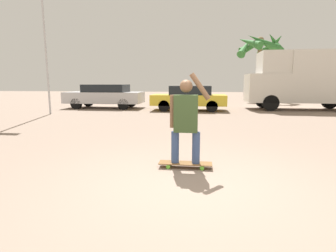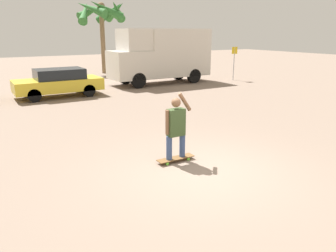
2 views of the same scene
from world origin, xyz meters
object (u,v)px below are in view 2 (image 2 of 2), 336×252
(skateboard, at_px, (176,158))
(person_skateboarder, at_px, (176,125))
(parked_car_yellow, at_px, (59,82))
(street_sign, at_px, (234,59))
(palm_tree_near_van, at_px, (102,13))
(camper_van, at_px, (162,54))

(skateboard, xyz_separation_m, person_skateboarder, (-0.00, -0.00, 0.85))
(parked_car_yellow, bearing_deg, skateboard, -87.57)
(parked_car_yellow, relative_size, street_sign, 1.90)
(skateboard, distance_m, street_sign, 14.69)
(parked_car_yellow, distance_m, street_sign, 11.17)
(person_skateboarder, bearing_deg, skateboard, 0.00)
(person_skateboarder, bearing_deg, palm_tree_near_van, 74.67)
(parked_car_yellow, bearing_deg, palm_tree_near_van, 56.18)
(skateboard, distance_m, camper_van, 12.80)
(palm_tree_near_van, bearing_deg, skateboard, -105.33)
(skateboard, relative_size, street_sign, 0.45)
(parked_car_yellow, xyz_separation_m, palm_tree_near_van, (5.34, 7.98, 3.70))
(person_skateboarder, distance_m, parked_car_yellow, 9.98)
(palm_tree_near_van, bearing_deg, camper_van, -80.62)
(skateboard, distance_m, parked_car_yellow, 10.00)
(person_skateboarder, xyz_separation_m, parked_car_yellow, (-0.42, 9.97, -0.21))
(skateboard, relative_size, palm_tree_near_van, 0.18)
(street_sign, bearing_deg, person_skateboarder, -137.17)
(skateboard, distance_m, palm_tree_near_van, 19.11)
(parked_car_yellow, bearing_deg, street_sign, -0.14)
(person_skateboarder, relative_size, street_sign, 0.75)
(parked_car_yellow, relative_size, palm_tree_near_van, 0.75)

